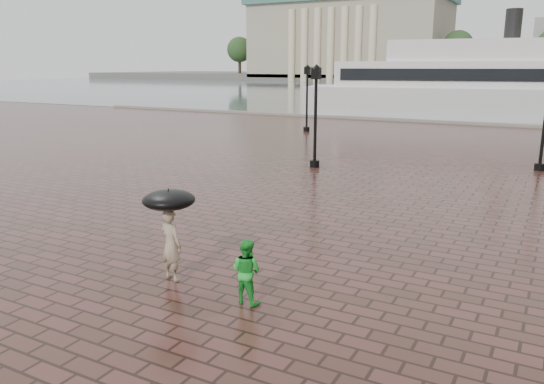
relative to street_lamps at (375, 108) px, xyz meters
The scene contains 9 objects.
ground 16.29m from the street_lamps, 71.94° to the right, with size 300.00×300.00×0.00m, color #372019.
harbour_water 76.86m from the street_lamps, 86.27° to the left, with size 240.00×240.00×0.00m, color #454F54.
quay_edge 17.56m from the street_lamps, 73.30° to the left, with size 80.00×0.60×0.30m, color slate.
museum 139.09m from the street_lamps, 111.14° to the left, with size 57.00×32.50×26.00m.
street_lamps is the anchor object (origin of this frame).
adult_pedestrian 18.83m from the street_lamps, 84.96° to the right, with size 0.57×0.37×1.56m, color #9E8970.
child_pedestrian 19.32m from the street_lamps, 79.08° to the right, with size 0.62×0.48×1.28m, color green.
ferry_near 22.07m from the street_lamps, 87.40° to the left, with size 28.22×11.28×9.02m.
umbrella 18.77m from the street_lamps, 84.96° to the right, with size 1.10×1.10×1.10m.
Camera 1 is at (3.63, -11.68, 4.48)m, focal length 35.00 mm.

